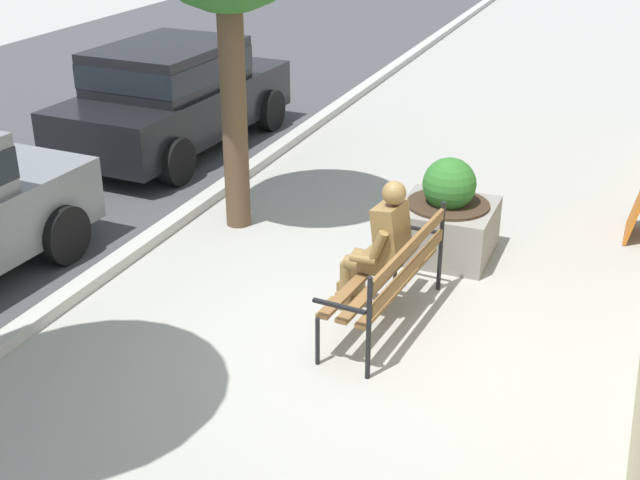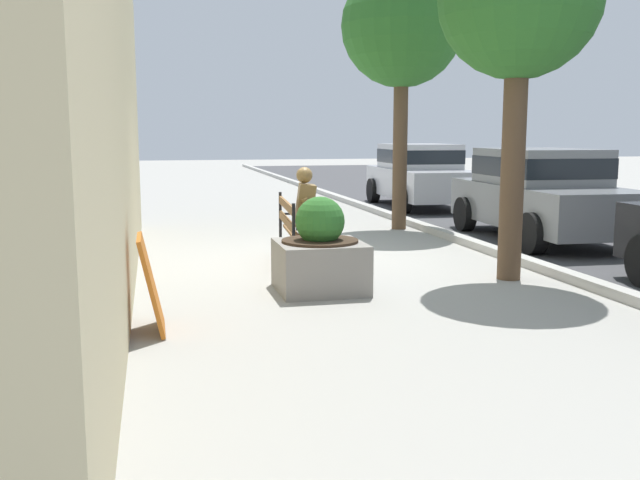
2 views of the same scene
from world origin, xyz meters
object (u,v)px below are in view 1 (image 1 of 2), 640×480
Objects in this scene: concrete_planter at (447,218)px; bronze_statue_seated at (377,249)px; park_bench at (392,274)px; parked_car_black at (173,93)px.

bronze_statue_seated is at bearing 168.95° from concrete_planter.
concrete_planter is at bearing -2.81° from park_bench.
park_bench is at bearing -129.34° from parked_car_black.
bronze_statue_seated is 1.54m from concrete_planter.
parked_car_black reaches higher than concrete_planter.
bronze_statue_seated reaches higher than park_bench.
parked_car_black reaches higher than bronze_statue_seated.
bronze_statue_seated reaches higher than concrete_planter.
parked_car_black is (3.73, 4.55, 0.30)m from park_bench.
parked_car_black is (2.04, 4.63, 0.41)m from concrete_planter.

